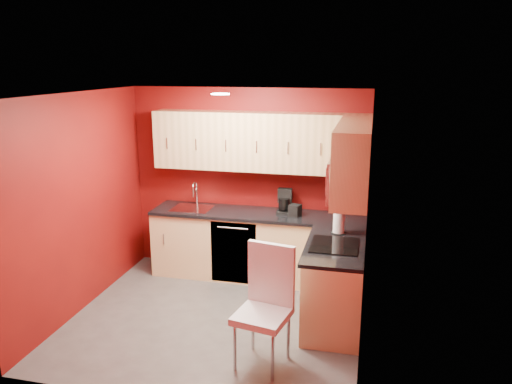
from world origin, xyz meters
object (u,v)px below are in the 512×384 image
at_px(coffee_maker, 284,201).
at_px(paper_towel, 339,221).
at_px(microwave, 349,178).
at_px(sink, 193,206).
at_px(dining_chair, 262,309).
at_px(napkin_holder, 295,210).

relative_size(coffee_maker, paper_towel, 1.01).
distance_m(microwave, sink, 2.43).
bearing_deg(dining_chair, paper_towel, 77.96).
bearing_deg(paper_towel, napkin_holder, 137.36).
bearing_deg(napkin_holder, sink, 178.46).
bearing_deg(napkin_holder, paper_towel, -42.64).
xyz_separation_m(sink, dining_chair, (1.40, -1.96, -0.36)).
relative_size(microwave, paper_towel, 2.51).
relative_size(microwave, dining_chair, 0.66).
distance_m(microwave, paper_towel, 0.74).
xyz_separation_m(napkin_holder, paper_towel, (0.59, -0.54, 0.08)).
relative_size(sink, dining_chair, 0.45).
bearing_deg(microwave, sink, 154.40).
bearing_deg(dining_chair, microwave, 65.11).
xyz_separation_m(microwave, napkin_holder, (-0.70, 0.97, -0.68)).
bearing_deg(coffee_maker, napkin_holder, -39.39).
bearing_deg(dining_chair, sink, 136.73).
bearing_deg(sink, napkin_holder, -1.54).
xyz_separation_m(coffee_maker, dining_chair, (0.16, -2.04, -0.48)).
bearing_deg(sink, dining_chair, -54.42).
height_order(sink, napkin_holder, sink).
xyz_separation_m(sink, coffee_maker, (1.24, 0.08, 0.12)).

